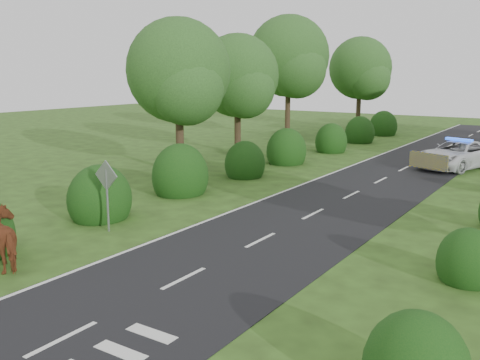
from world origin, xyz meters
The scene contains 11 objects.
ground centered at (0.00, 0.00, 0.00)m, with size 120.00×120.00×0.00m, color #2C4119.
road centered at (0.00, 15.00, 0.01)m, with size 6.00×70.00×0.02m, color black.
road_markings centered at (-1.60, 12.93, 0.03)m, with size 4.96×70.00×0.01m.
hedgerow_left centered at (-6.51, 11.69, 0.75)m, with size 2.75×50.41×3.00m.
tree_left_a centered at (-9.75, 11.86, 5.34)m, with size 5.74×5.60×8.38m.
tree_left_b centered at (-11.25, 19.86, 5.04)m, with size 5.74×5.60×8.07m.
tree_left_c centered at (-12.70, 29.83, 6.53)m, with size 6.97×6.80×10.22m.
tree_left_d centered at (-10.23, 39.85, 5.64)m, with size 6.15×6.00×8.89m.
road_sign centered at (-5.00, 2.00, 1.65)m, with size 1.06×0.08×2.53m.
cow centered at (-4.73, -1.99, 0.71)m, with size 1.06×2.01×1.43m, color maroon.
police_van centered at (2.50, 21.96, 0.80)m, with size 4.41×6.31×1.75m.
Camera 1 is at (8.73, -10.54, 5.47)m, focal length 40.00 mm.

